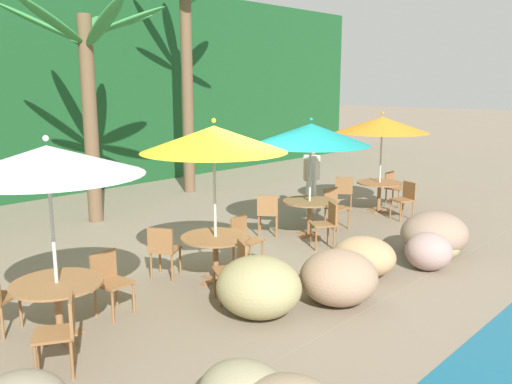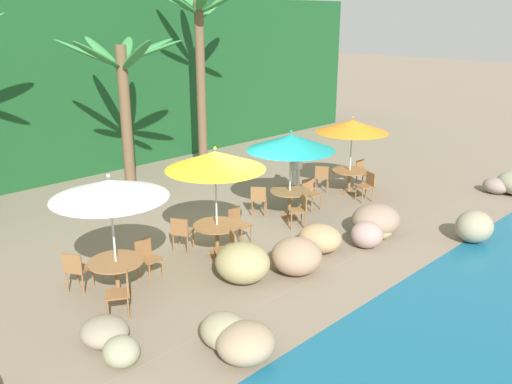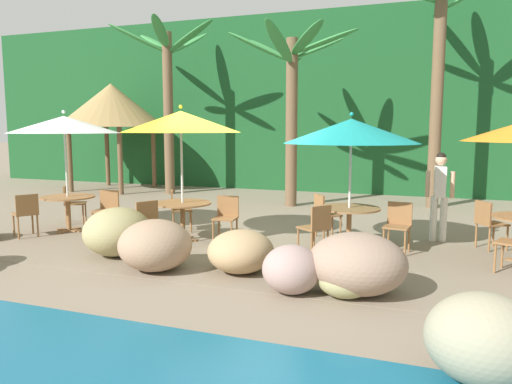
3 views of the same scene
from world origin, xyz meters
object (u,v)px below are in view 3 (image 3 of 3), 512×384
(chair_teal_left, at_px, (317,226))
(umbrella_white, at_px, (64,125))
(chair_white_seaward, at_px, (107,208))
(chair_yellow_seaward, at_px, (226,215))
(chair_orange_inland, at_px, (488,221))
(waiter_in_white, at_px, (440,190))
(palm_tree_nearest, at_px, (167,82))
(chair_white_left, at_px, (26,212))
(palm_tree_second, at_px, (293,82))
(dining_table_white, at_px, (68,202))
(dining_table_teal, at_px, (349,214))
(palapa_hut, at_px, (111,106))
(chair_yellow_inland, at_px, (177,207))
(chair_yellow_left, at_px, (145,220))
(chair_teal_inland, at_px, (324,212))
(umbrella_teal, at_px, (351,131))
(umbrella_yellow, at_px, (181,122))
(chair_teal_seaward, at_px, (398,223))
(palm_tree_third, at_px, (438,53))
(chair_white_inland, at_px, (71,201))
(dining_table_yellow, at_px, (183,209))

(chair_teal_left, bearing_deg, umbrella_white, 178.21)
(chair_white_seaward, relative_size, chair_yellow_seaward, 1.00)
(chair_orange_inland, bearing_deg, waiter_in_white, 155.22)
(chair_yellow_seaward, height_order, palm_tree_nearest, palm_tree_nearest)
(chair_white_left, height_order, palm_tree_second, palm_tree_second)
(umbrella_white, relative_size, dining_table_white, 2.29)
(dining_table_white, xyz_separation_m, dining_table_teal, (5.77, 0.58, 0.00))
(palapa_hut, bearing_deg, umbrella_white, -61.09)
(chair_white_seaward, distance_m, dining_table_teal, 4.96)
(chair_yellow_inland, distance_m, chair_orange_inland, 5.96)
(chair_yellow_left, distance_m, palm_tree_second, 6.43)
(umbrella_white, distance_m, chair_yellow_inland, 2.86)
(chair_teal_left, bearing_deg, palapa_hut, 143.79)
(chair_yellow_inland, bearing_deg, chair_teal_inland, 8.31)
(umbrella_teal, distance_m, chair_orange_inland, 2.91)
(dining_table_white, relative_size, chair_teal_inland, 1.26)
(chair_teal_left, distance_m, chair_orange_inland, 3.12)
(umbrella_yellow, relative_size, chair_orange_inland, 2.97)
(chair_teal_seaward, xyz_separation_m, palm_tree_nearest, (-7.71, 5.46, 3.13))
(chair_yellow_seaward, relative_size, palapa_hut, 0.24)
(umbrella_teal, height_order, palm_tree_third, palm_tree_third)
(chair_yellow_inland, relative_size, palm_tree_nearest, 0.16)
(chair_teal_left, bearing_deg, umbrella_yellow, 175.09)
(dining_table_teal, relative_size, palapa_hut, 0.30)
(dining_table_teal, height_order, palapa_hut, palapa_hut)
(chair_teal_left, height_order, palm_tree_third, palm_tree_third)
(umbrella_teal, relative_size, chair_teal_left, 2.79)
(umbrella_yellow, bearing_deg, waiter_in_white, 19.32)
(chair_white_seaward, xyz_separation_m, palm_tree_second, (2.61, 4.72, 2.89))
(chair_teal_left, bearing_deg, palm_tree_third, 73.99)
(dining_table_white, distance_m, chair_white_seaward, 0.86)
(palm_tree_third, bearing_deg, chair_white_inland, -145.21)
(chair_teal_seaward, bearing_deg, waiter_in_white, 59.68)
(chair_white_seaward, height_order, palapa_hut, palapa_hut)
(umbrella_teal, height_order, waiter_in_white, umbrella_teal)
(chair_white_inland, height_order, chair_teal_seaward, same)
(umbrella_teal, bearing_deg, chair_white_left, -167.54)
(chair_white_left, bearing_deg, palm_tree_third, 42.14)
(palm_tree_second, distance_m, palapa_hut, 7.07)
(dining_table_yellow, bearing_deg, palm_tree_nearest, 122.21)
(dining_table_yellow, height_order, dining_table_teal, same)
(umbrella_yellow, xyz_separation_m, chair_orange_inland, (5.44, 1.24, -1.76))
(palm_tree_nearest, bearing_deg, chair_yellow_inland, -58.31)
(chair_yellow_left, height_order, chair_teal_inland, same)
(dining_table_yellow, bearing_deg, chair_white_left, -164.51)
(chair_white_left, distance_m, chair_teal_seaward, 7.11)
(chair_teal_left, height_order, chair_orange_inland, same)
(chair_white_seaward, relative_size, chair_white_inland, 1.00)
(dining_table_yellow, xyz_separation_m, chair_teal_seaward, (3.95, 0.49, -0.10))
(dining_table_white, bearing_deg, chair_white_left, -114.60)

